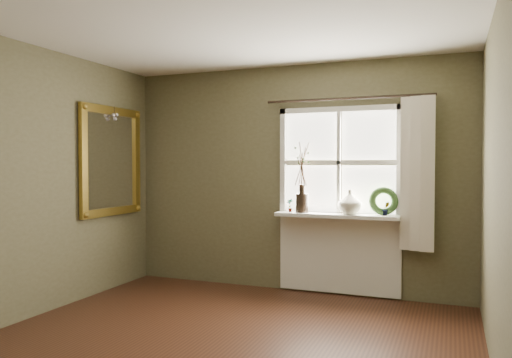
{
  "coord_description": "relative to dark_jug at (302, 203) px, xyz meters",
  "views": [
    {
      "loc": [
        1.72,
        -3.27,
        1.46
      ],
      "look_at": [
        -0.18,
        1.55,
        1.31
      ],
      "focal_mm": 35.0,
      "sensor_mm": 36.0,
      "label": 1
    }
  ],
  "objects": [
    {
      "name": "ceiling",
      "position": [
        -0.16,
        -2.12,
        1.57
      ],
      "size": [
        4.5,
        4.5,
        0.0
      ],
      "primitive_type": "plane",
      "color": "silver",
      "rests_on": "ground"
    },
    {
      "name": "wall_back",
      "position": [
        -0.16,
        0.18,
        0.27
      ],
      "size": [
        4.0,
        0.1,
        2.6
      ],
      "primitive_type": "cube",
      "color": "brown",
      "rests_on": "ground"
    },
    {
      "name": "wall_right",
      "position": [
        1.89,
        -2.12,
        0.27
      ],
      "size": [
        0.1,
        4.5,
        2.6
      ],
      "primitive_type": "cube",
      "color": "brown",
      "rests_on": "ground"
    },
    {
      "name": "window_frame",
      "position": [
        0.39,
        0.11,
        0.45
      ],
      "size": [
        1.36,
        0.06,
        1.24
      ],
      "color": "silver",
      "rests_on": "wall_back"
    },
    {
      "name": "window_sill",
      "position": [
        0.39,
        0.0,
        -0.13
      ],
      "size": [
        1.36,
        0.26,
        0.04
      ],
      "primitive_type": "cube",
      "color": "silver",
      "rests_on": "wall_back"
    },
    {
      "name": "window_apron",
      "position": [
        0.39,
        0.11,
        -0.57
      ],
      "size": [
        1.36,
        0.04,
        0.88
      ],
      "primitive_type": "cube",
      "color": "silver",
      "rests_on": "ground"
    },
    {
      "name": "dark_jug",
      "position": [
        0.0,
        0.0,
        0.0
      ],
      "size": [
        0.18,
        0.18,
        0.21
      ],
      "primitive_type": "cylinder",
      "rotation": [
        0.0,
        0.0,
        0.32
      ],
      "color": "black",
      "rests_on": "window_sill"
    },
    {
      "name": "cream_vase",
      "position": [
        0.54,
        0.0,
        0.03
      ],
      "size": [
        0.3,
        0.3,
        0.27
      ],
      "primitive_type": "imported",
      "rotation": [
        0.0,
        0.0,
        0.18
      ],
      "color": "beige",
      "rests_on": "window_sill"
    },
    {
      "name": "wreath",
      "position": [
        0.89,
        0.04,
        0.01
      ],
      "size": [
        0.33,
        0.2,
        0.32
      ],
      "primitive_type": "torus",
      "rotation": [
        1.36,
        0.0,
        0.22
      ],
      "color": "#29451E",
      "rests_on": "window_sill"
    },
    {
      "name": "potted_plant_left",
      "position": [
        -0.14,
        0.0,
        -0.03
      ],
      "size": [
        0.1,
        0.08,
        0.15
      ],
      "primitive_type": "imported",
      "rotation": [
        0.0,
        0.0,
        -0.44
      ],
      "color": "#29451E",
      "rests_on": "window_sill"
    },
    {
      "name": "potted_plant_right",
      "position": [
        0.92,
        0.0,
        -0.03
      ],
      "size": [
        0.1,
        0.09,
        0.15
      ],
      "primitive_type": "imported",
      "rotation": [
        0.0,
        0.0,
        0.42
      ],
      "color": "#29451E",
      "rests_on": "window_sill"
    },
    {
      "name": "curtain",
      "position": [
        1.23,
        0.01,
        0.34
      ],
      "size": [
        0.36,
        0.12,
        1.59
      ],
      "primitive_type": "cube",
      "color": "beige",
      "rests_on": "wall_back"
    },
    {
      "name": "curtain_rod",
      "position": [
        0.49,
        0.05,
        1.15
      ],
      "size": [
        1.84,
        0.03,
        0.03
      ],
      "primitive_type": "cylinder",
      "rotation": [
        0.0,
        1.57,
        0.0
      ],
      "color": "black",
      "rests_on": "wall_back"
    },
    {
      "name": "gilt_mirror",
      "position": [
        -2.12,
        -0.61,
        0.48
      ],
      "size": [
        0.1,
        1.06,
        1.26
      ],
      "color": "white",
      "rests_on": "wall_left"
    }
  ]
}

